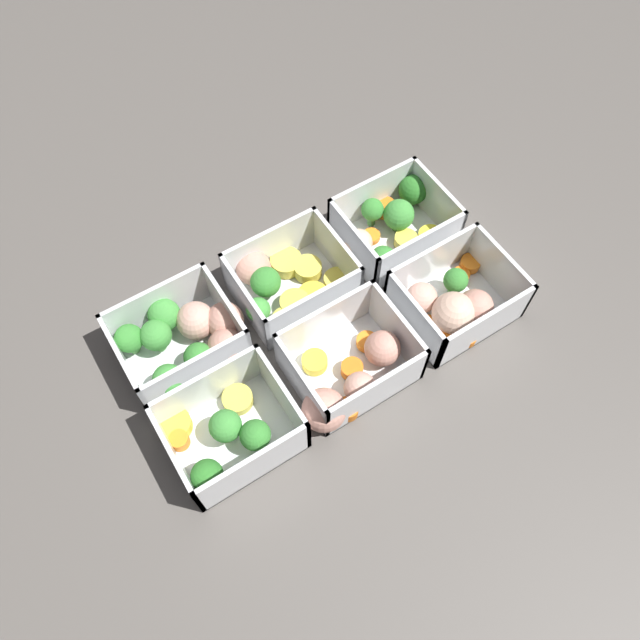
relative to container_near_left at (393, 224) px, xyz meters
The scene contains 7 objects.
ground_plane 0.17m from the container_near_left, 23.89° to the left, with size 4.00×4.00×0.00m, color #56514C.
container_near_left is the anchor object (origin of this frame).
container_near_center 0.16m from the container_near_left, ahead, with size 0.14×0.13×0.07m.
container_near_right 0.29m from the container_near_left, ahead, with size 0.15×0.12×0.07m.
container_far_left 0.13m from the container_near_left, 87.36° to the left, with size 0.14×0.11×0.07m.
container_far_center 0.22m from the container_near_left, 41.37° to the left, with size 0.16×0.12×0.07m.
container_far_right 0.34m from the container_near_left, 22.92° to the left, with size 0.14×0.12×0.07m.
Camera 1 is at (0.19, 0.30, 0.66)m, focal length 35.00 mm.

